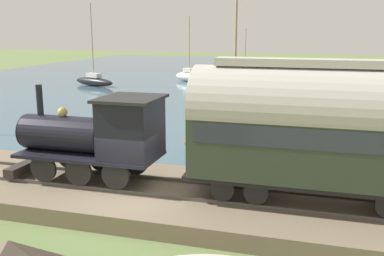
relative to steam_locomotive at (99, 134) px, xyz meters
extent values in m
plane|color=#607542|center=(-1.18, -1.53, -2.38)|extent=(200.00, 200.00, 0.00)
cube|color=#426075|center=(43.03, -1.53, -2.37)|extent=(80.00, 80.00, 0.01)
cube|color=#756651|center=(0.00, -1.53, -2.09)|extent=(5.46, 56.00, 0.58)
cube|color=#4C4742|center=(-0.83, -1.53, -1.74)|extent=(0.07, 54.88, 0.12)
cube|color=#4C4742|center=(0.83, -1.53, -1.74)|extent=(0.07, 54.88, 0.12)
cylinder|color=black|center=(-0.83, -0.98, -1.18)|extent=(0.12, 0.99, 0.99)
cylinder|color=black|center=(0.83, -0.98, -1.18)|extent=(0.12, 0.99, 0.99)
cylinder|color=black|center=(-0.83, 0.42, -1.18)|extent=(0.12, 0.99, 0.99)
cylinder|color=black|center=(0.83, 0.42, -1.18)|extent=(0.12, 0.99, 0.99)
cylinder|color=black|center=(-0.83, 1.82, -1.18)|extent=(0.12, 0.99, 0.99)
cylinder|color=black|center=(0.83, 1.82, -1.18)|extent=(0.12, 0.99, 0.99)
cube|color=black|center=(0.00, 0.42, -0.78)|extent=(2.16, 5.07, 0.12)
cylinder|color=black|center=(0.00, 1.44, -0.08)|extent=(1.28, 3.04, 1.28)
cylinder|color=black|center=(0.00, 3.00, -0.08)|extent=(1.22, 0.08, 1.22)
cylinder|color=black|center=(0.00, 2.35, 1.11)|extent=(0.23, 0.23, 1.10)
sphere|color=tan|center=(0.00, 1.44, 0.70)|extent=(0.36, 0.36, 0.36)
cube|color=black|center=(0.00, -1.23, 0.27)|extent=(2.06, 1.78, 1.98)
cube|color=#282828|center=(0.00, -1.23, 1.31)|extent=(2.26, 2.02, 0.10)
cube|color=#2D2823|center=(0.00, 3.21, -1.50)|extent=(1.96, 0.44, 0.32)
cylinder|color=black|center=(0.83, -9.51, -1.30)|extent=(0.12, 0.76, 0.76)
cylinder|color=black|center=(-0.83, -5.70, -1.30)|extent=(0.12, 0.76, 0.76)
cylinder|color=black|center=(0.83, -5.70, -1.30)|extent=(0.12, 0.76, 0.76)
cylinder|color=black|center=(-0.83, -4.65, -1.30)|extent=(0.12, 0.76, 0.76)
cylinder|color=black|center=(0.83, -4.65, -1.30)|extent=(0.12, 0.76, 0.76)
cube|color=black|center=(0.00, -7.61, -0.99)|extent=(2.11, 8.46, 0.16)
cube|color=#2D3828|center=(0.00, -7.61, 0.19)|extent=(2.34, 8.12, 2.20)
cube|color=#2D333D|center=(0.00, -7.61, 0.57)|extent=(2.37, 7.61, 0.62)
cylinder|color=#B2ADA3|center=(0.00, -7.61, 1.29)|extent=(2.46, 8.12, 2.46)
cube|color=#B2ADA3|center=(0.00, -7.61, 2.64)|extent=(0.82, 6.76, 0.24)
ellipsoid|color=white|center=(36.06, 7.48, -1.83)|extent=(3.27, 4.35, 1.07)
cylinder|color=#9E8460|center=(36.06, 7.48, 1.84)|extent=(0.10, 0.10, 6.27)
cube|color=silver|center=(36.06, 7.48, -1.07)|extent=(1.40, 1.52, 0.45)
ellipsoid|color=black|center=(29.11, 16.04, -1.92)|extent=(3.13, 5.68, 0.90)
cylinder|color=#9E8460|center=(29.11, 16.04, 2.36)|extent=(0.10, 0.10, 7.67)
cube|color=silver|center=(29.11, 16.04, -1.25)|extent=(1.27, 1.83, 0.45)
ellipsoid|color=gray|center=(44.50, 2.41, -1.86)|extent=(1.89, 5.38, 1.03)
cylinder|color=#9E8460|center=(44.50, 2.41, 1.13)|extent=(0.10, 0.10, 4.94)
ellipsoid|color=brown|center=(6.30, -3.61, -1.81)|extent=(1.43, 5.05, 1.12)
cylinder|color=#9E8460|center=(6.30, -3.61, 2.10)|extent=(0.10, 0.10, 6.69)
ellipsoid|color=beige|center=(12.09, 5.40, -2.11)|extent=(2.52, 2.73, 0.52)
ellipsoid|color=beige|center=(12.74, -6.91, -2.13)|extent=(2.32, 2.87, 0.48)
camera|label=1|loc=(-13.89, -7.48, 3.64)|focal=42.00mm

